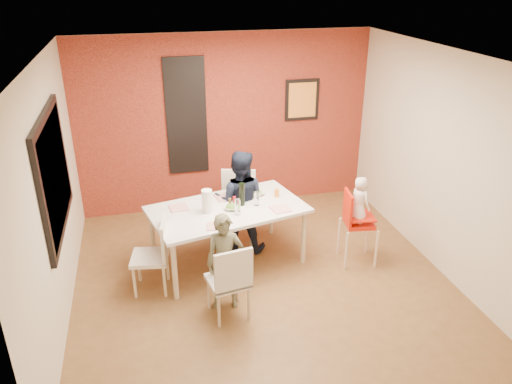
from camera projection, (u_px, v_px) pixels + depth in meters
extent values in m
plane|color=brown|center=(262.00, 279.00, 6.19)|extent=(4.50, 4.50, 0.00)
cube|color=white|center=(263.00, 57.00, 5.08)|extent=(4.50, 4.50, 0.02)
cube|color=beige|center=(226.00, 123.00, 7.63)|extent=(4.50, 0.02, 2.70)
cube|color=beige|center=(338.00, 295.00, 3.65)|extent=(4.50, 0.02, 2.70)
cube|color=beige|center=(52.00, 199.00, 5.15)|extent=(0.02, 4.50, 2.70)
cube|color=beige|center=(440.00, 162.00, 6.12)|extent=(0.02, 4.50, 2.70)
cube|color=maroon|center=(226.00, 123.00, 7.61)|extent=(4.50, 0.02, 2.70)
cube|color=black|center=(54.00, 173.00, 5.25)|extent=(0.05, 1.70, 1.30)
cube|color=black|center=(55.00, 173.00, 5.26)|extent=(0.02, 1.55, 1.15)
cube|color=silver|center=(186.00, 117.00, 7.41)|extent=(0.55, 0.03, 1.70)
cube|color=black|center=(186.00, 117.00, 7.40)|extent=(0.60, 0.03, 1.76)
cube|color=black|center=(302.00, 100.00, 7.73)|extent=(0.54, 0.03, 0.64)
cube|color=gold|center=(302.00, 100.00, 7.71)|extent=(0.44, 0.01, 0.54)
cube|color=white|center=(227.00, 209.00, 6.23)|extent=(2.09, 1.46, 0.04)
cylinder|color=#C8B595|center=(175.00, 271.00, 5.68)|extent=(0.06, 0.06, 0.75)
cylinder|color=#C8B595|center=(153.00, 237.00, 6.39)|extent=(0.06, 0.06, 0.75)
cylinder|color=#C8B595|center=(304.00, 237.00, 6.39)|extent=(0.06, 0.06, 0.75)
cylinder|color=#C8B595|center=(271.00, 210.00, 7.10)|extent=(0.06, 0.06, 0.75)
cube|color=beige|center=(228.00, 281.00, 5.40)|extent=(0.48, 0.48, 0.05)
cube|color=beige|center=(234.00, 271.00, 5.14)|extent=(0.42, 0.11, 0.48)
cylinder|color=tan|center=(237.00, 286.00, 5.70)|extent=(0.03, 0.03, 0.41)
cylinder|color=tan|center=(249.00, 303.00, 5.41)|extent=(0.03, 0.03, 0.41)
cylinder|color=tan|center=(209.00, 293.00, 5.58)|extent=(0.03, 0.03, 0.41)
cylinder|color=tan|center=(219.00, 311.00, 5.29)|extent=(0.03, 0.03, 0.41)
cube|color=white|center=(238.00, 212.00, 6.82)|extent=(0.58, 0.58, 0.05)
cube|color=white|center=(239.00, 187.00, 6.90)|extent=(0.46, 0.17, 0.53)
cylinder|color=#C4AD92|center=(223.00, 234.00, 6.75)|extent=(0.04, 0.04, 0.46)
cylinder|color=#C4AD92|center=(226.00, 221.00, 7.10)|extent=(0.04, 0.04, 0.46)
cylinder|color=#C4AD92|center=(251.00, 235.00, 6.74)|extent=(0.04, 0.04, 0.46)
cylinder|color=#C4AD92|center=(252.00, 221.00, 7.09)|extent=(0.04, 0.04, 0.46)
cube|color=white|center=(150.00, 258.00, 5.83)|extent=(0.49, 0.49, 0.05)
cube|color=white|center=(165.00, 239.00, 5.75)|extent=(0.11, 0.42, 0.48)
cylinder|color=beige|center=(139.00, 266.00, 6.07)|extent=(0.03, 0.03, 0.41)
cylinder|color=beige|center=(167.00, 265.00, 6.09)|extent=(0.03, 0.03, 0.41)
cylinder|color=beige|center=(134.00, 283.00, 5.76)|extent=(0.03, 0.03, 0.41)
cylinder|color=beige|center=(165.00, 281.00, 5.78)|extent=(0.03, 0.03, 0.41)
cube|color=red|center=(359.00, 223.00, 6.35)|extent=(0.39, 0.39, 0.05)
cube|color=red|center=(348.00, 207.00, 6.24)|extent=(0.08, 0.35, 0.41)
cube|color=red|center=(360.00, 216.00, 6.31)|extent=(0.39, 0.39, 0.02)
cylinder|color=beige|center=(376.00, 250.00, 6.31)|extent=(0.03, 0.03, 0.53)
cylinder|color=beige|center=(346.00, 251.00, 6.28)|extent=(0.03, 0.03, 0.53)
cylinder|color=beige|center=(367.00, 235.00, 6.66)|extent=(0.03, 0.03, 0.53)
cylinder|color=beige|center=(339.00, 236.00, 6.63)|extent=(0.03, 0.03, 0.53)
imported|color=brown|center=(225.00, 262.00, 5.48)|extent=(0.44, 0.32, 1.14)
imported|color=black|center=(240.00, 201.00, 6.58)|extent=(0.82, 0.73, 1.41)
imported|color=white|center=(360.00, 200.00, 6.21)|extent=(0.28, 0.34, 0.60)
cube|color=white|center=(215.00, 226.00, 5.77)|extent=(0.22, 0.22, 0.01)
cube|color=white|center=(225.00, 197.00, 6.50)|extent=(0.28, 0.28, 0.01)
cube|color=white|center=(281.00, 209.00, 6.18)|extent=(0.26, 0.26, 0.01)
cube|color=white|center=(179.00, 208.00, 6.21)|extent=(0.25, 0.25, 0.01)
imported|color=white|center=(232.00, 207.00, 6.18)|extent=(0.22, 0.22, 0.05)
imported|color=white|center=(256.00, 193.00, 6.56)|extent=(0.28, 0.28, 0.05)
cylinder|color=black|center=(242.00, 194.00, 6.24)|extent=(0.08, 0.08, 0.29)
cylinder|color=white|center=(238.00, 207.00, 6.02)|extent=(0.07, 0.07, 0.20)
cylinder|color=white|center=(257.00, 199.00, 6.25)|extent=(0.06, 0.06, 0.18)
cylinder|color=white|center=(207.00, 201.00, 6.06)|extent=(0.13, 0.13, 0.29)
cylinder|color=red|center=(234.00, 202.00, 6.22)|extent=(0.04, 0.04, 0.14)
cylinder|color=#3D7A28|center=(242.00, 199.00, 6.27)|extent=(0.04, 0.04, 0.15)
cylinder|color=brown|center=(230.00, 203.00, 6.20)|extent=(0.03, 0.03, 0.13)
cylinder|color=orange|center=(277.00, 193.00, 6.50)|extent=(0.06, 0.06, 0.11)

